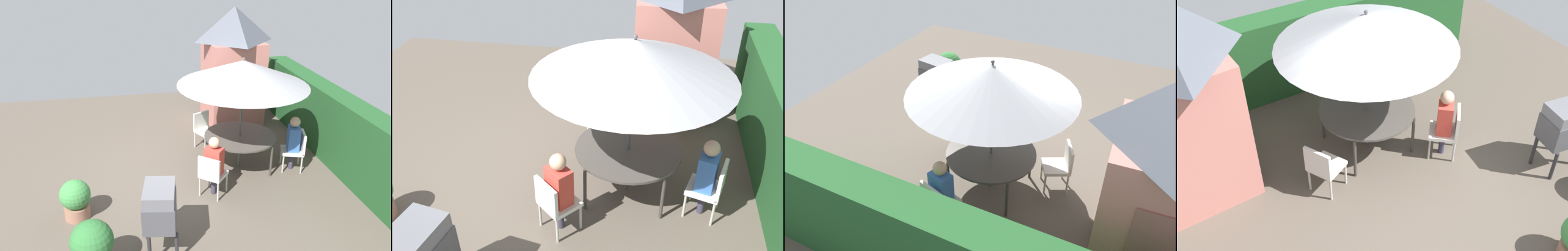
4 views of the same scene
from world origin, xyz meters
The scene contains 13 objects.
ground_plane centered at (0.00, 0.00, 0.00)m, with size 11.00×11.00×0.00m, color brown.
hedge_backdrop centered at (0.00, 3.50, 0.80)m, with size 7.24×0.57×1.61m.
garden_shed centered at (-2.72, 1.82, 1.65)m, with size 1.59×1.66×3.23m.
patio_table centered at (-0.03, 1.23, 0.74)m, with size 1.58×1.58×0.78m.
patio_umbrella centered at (-0.03, 1.23, 2.21)m, with size 2.77×2.77×2.53m.
bbq_grill centered at (2.35, -0.80, 0.85)m, with size 0.77×0.61×1.20m.
chair_near_shed centered at (1.01, 0.35, 0.52)m, with size 0.65×0.65×0.90m.
chair_far_side centered at (0.32, 2.44, 0.52)m, with size 0.57×0.58×0.90m.
chair_toward_hedge centered at (-1.14, 0.66, 0.52)m, with size 0.62×0.62×0.90m.
potted_plant_by_shed centered at (1.20, -2.22, 0.40)m, with size 0.55×0.55×0.76m.
potted_plant_by_grill centered at (2.65, -1.83, 0.53)m, with size 0.64×0.64×0.91m.
person_in_red centered at (0.94, 0.41, 0.78)m, with size 0.40×0.41×1.26m.
person_in_blue centered at (0.30, 2.36, 0.78)m, with size 0.39×0.33×1.26m.
Camera 3 is at (-2.30, 6.13, 5.03)m, focal length 36.14 mm.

